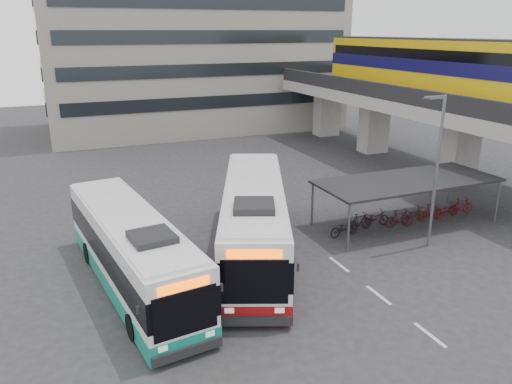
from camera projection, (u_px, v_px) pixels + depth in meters
name	position (u px, v px, depth m)	size (l,w,h in m)	color
ground	(290.00, 274.00, 21.90)	(120.00, 120.00, 0.00)	#28282B
viaduct	(421.00, 86.00, 37.18)	(8.00, 32.00, 9.68)	gray
bike_shelter	(405.00, 201.00, 27.23)	(10.00, 4.00, 2.54)	#595B60
office_block	(190.00, 7.00, 51.79)	(30.00, 15.00, 25.00)	gray
road_markings	(379.00, 295.00, 20.18)	(0.15, 7.60, 0.01)	beige
bus_main	(254.00, 221.00, 23.25)	(7.35, 12.75, 3.75)	white
bus_teal	(132.00, 251.00, 20.42)	(3.94, 11.79, 3.42)	white
pedestrian	(228.00, 257.00, 21.76)	(0.56, 0.37, 1.54)	black
lamp_post	(436.00, 163.00, 23.45)	(1.31, 0.20, 7.44)	#595B60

